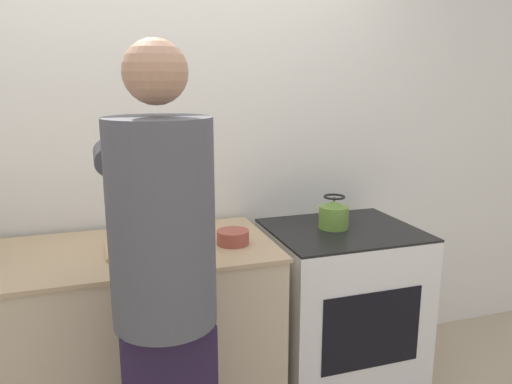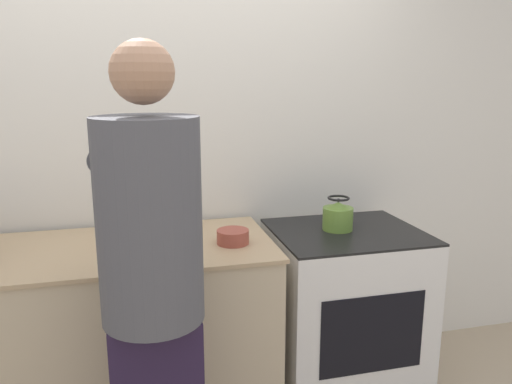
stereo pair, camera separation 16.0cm
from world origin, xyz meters
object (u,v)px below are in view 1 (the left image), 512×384
(person, at_px, (164,286))
(kettle, at_px, (334,214))
(knife, at_px, (141,248))
(bowl_prep, at_px, (233,237))
(oven, at_px, (340,309))
(cutting_board, at_px, (140,248))

(person, distance_m, kettle, 1.16)
(knife, height_order, bowl_prep, bowl_prep)
(person, bearing_deg, knife, 92.44)
(kettle, bearing_deg, oven, -35.79)
(person, relative_size, knife, 8.88)
(oven, height_order, bowl_prep, bowl_prep)
(cutting_board, xyz_separation_m, knife, (0.00, -0.03, 0.01))
(oven, xyz_separation_m, kettle, (-0.04, 0.03, 0.53))
(oven, bearing_deg, knife, -177.73)
(oven, bearing_deg, bowl_prep, -174.56)
(oven, relative_size, bowl_prep, 5.96)
(cutting_board, distance_m, kettle, 1.00)
(oven, relative_size, person, 0.51)
(bowl_prep, bearing_deg, knife, 177.65)
(person, height_order, cutting_board, person)
(bowl_prep, bearing_deg, kettle, 8.81)
(oven, xyz_separation_m, bowl_prep, (-0.62, -0.06, 0.49))
(bowl_prep, bearing_deg, cutting_board, 173.71)
(knife, xyz_separation_m, kettle, (1.00, 0.07, 0.05))
(oven, relative_size, knife, 4.49)
(oven, relative_size, cutting_board, 3.02)
(cutting_board, bearing_deg, person, -87.37)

